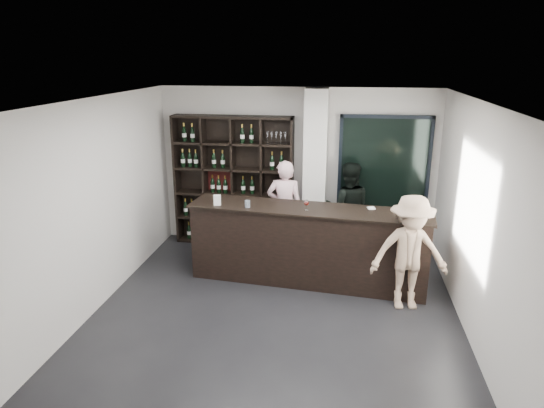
% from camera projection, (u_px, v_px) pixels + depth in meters
% --- Properties ---
extents(floor, '(5.00, 5.50, 0.01)m').
position_uv_depth(floor, '(275.00, 314.00, 6.70)').
color(floor, black).
rests_on(floor, ground).
extents(wine_shelf, '(2.20, 0.35, 2.40)m').
position_uv_depth(wine_shelf, '(234.00, 181.00, 8.94)').
color(wine_shelf, black).
rests_on(wine_shelf, floor).
extents(structural_column, '(0.40, 0.40, 2.90)m').
position_uv_depth(structural_column, '(315.00, 172.00, 8.56)').
color(structural_column, silver).
rests_on(structural_column, floor).
extents(glass_panel, '(1.60, 0.08, 2.10)m').
position_uv_depth(glass_panel, '(383.00, 174.00, 8.61)').
color(glass_panel, black).
rests_on(glass_panel, floor).
extents(tasting_counter, '(3.68, 0.76, 1.22)m').
position_uv_depth(tasting_counter, '(308.00, 245.00, 7.51)').
color(tasting_counter, black).
rests_on(tasting_counter, floor).
extents(taster_pink, '(0.64, 0.44, 1.71)m').
position_uv_depth(taster_pink, '(284.00, 208.00, 8.52)').
color(taster_pink, '#FFCBD2').
rests_on(taster_pink, floor).
extents(taster_black, '(0.84, 0.67, 1.66)m').
position_uv_depth(taster_black, '(348.00, 208.00, 8.59)').
color(taster_black, black).
rests_on(taster_black, floor).
extents(customer, '(1.13, 0.73, 1.65)m').
position_uv_depth(customer, '(409.00, 253.00, 6.67)').
color(customer, tan).
rests_on(customer, floor).
extents(wine_glass, '(0.10, 0.10, 0.18)m').
position_uv_depth(wine_glass, '(306.00, 204.00, 7.19)').
color(wine_glass, white).
rests_on(wine_glass, tasting_counter).
extents(spit_cup, '(0.09, 0.09, 0.11)m').
position_uv_depth(spit_cup, '(247.00, 204.00, 7.35)').
color(spit_cup, '#A9BBCB').
rests_on(spit_cup, tasting_counter).
extents(napkin_stack, '(0.13, 0.13, 0.02)m').
position_uv_depth(napkin_stack, '(371.00, 208.00, 7.30)').
color(napkin_stack, white).
rests_on(napkin_stack, tasting_counter).
extents(card_stand, '(0.12, 0.08, 0.16)m').
position_uv_depth(card_stand, '(217.00, 200.00, 7.44)').
color(card_stand, white).
rests_on(card_stand, tasting_counter).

